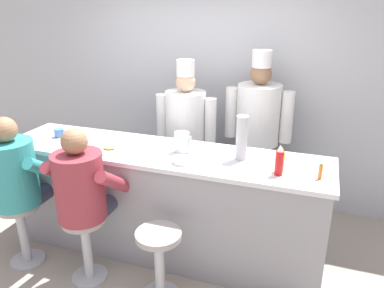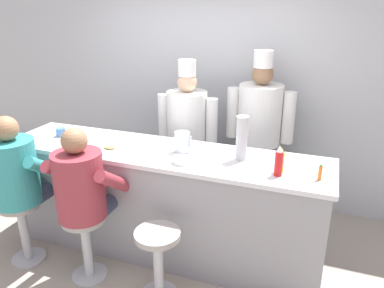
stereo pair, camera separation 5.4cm
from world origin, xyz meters
TOP-DOWN VIEW (x-y plane):
  - ground_plane at (0.00, 0.00)m, footprint 20.00×20.00m
  - wall_back at (0.00, 1.71)m, footprint 10.00×0.06m
  - diner_counter at (0.00, 0.37)m, footprint 3.07×0.74m
  - ketchup_bottle_red at (1.08, 0.21)m, footprint 0.06×0.06m
  - mustard_bottle_yellow at (1.09, 0.28)m, footprint 0.06×0.06m
  - hot_sauce_bottle_orange at (1.39, 0.23)m, footprint 0.03×0.03m
  - water_pitcher_clear at (0.20, 0.41)m, footprint 0.16×0.14m
  - breakfast_plate at (-0.44, 0.22)m, footprint 0.27×0.27m
  - cereal_bowl at (0.29, 0.17)m, footprint 0.16×0.16m
  - coffee_mug_blue at (-1.11, 0.38)m, footprint 0.14×0.09m
  - cup_stack_steel at (0.74, 0.42)m, footprint 0.10×0.10m
  - diner_seated_teal at (-1.14, -0.22)m, footprint 0.64×0.63m
  - diner_seated_maroon at (-0.45, -0.22)m, footprint 0.62×0.61m
  - empty_stool_round at (0.25, -0.26)m, footprint 0.37×0.37m
  - cook_in_whites_near at (-0.04, 1.16)m, footprint 0.69×0.44m
  - cook_in_whites_far at (0.72, 1.37)m, footprint 0.73×0.47m

SIDE VIEW (x-z plane):
  - ground_plane at x=0.00m, z-range 0.00..0.00m
  - empty_stool_round at x=0.25m, z-range 0.11..0.73m
  - diner_counter at x=0.00m, z-range 0.00..1.05m
  - diner_seated_maroon at x=-0.45m, z-range 0.16..1.56m
  - diner_seated_teal at x=-1.14m, z-range 0.15..1.59m
  - cook_in_whites_near at x=-0.04m, z-range 0.09..1.85m
  - cook_in_whites_far at x=0.72m, z-range 0.09..1.97m
  - breakfast_plate at x=-0.44m, z-range 1.04..1.09m
  - cereal_bowl at x=0.29m, z-range 1.05..1.09m
  - coffee_mug_blue at x=-1.11m, z-range 1.05..1.13m
  - hot_sauce_bottle_orange at x=1.39m, z-range 1.05..1.17m
  - water_pitcher_clear at x=0.20m, z-range 1.05..1.23m
  - mustard_bottle_yellow at x=1.09m, z-range 1.04..1.25m
  - ketchup_bottle_red at x=1.08m, z-range 1.04..1.29m
  - cup_stack_steel at x=0.74m, z-range 1.05..1.44m
  - wall_back at x=0.00m, z-range 0.00..2.70m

